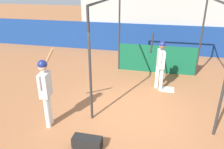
{
  "coord_description": "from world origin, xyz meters",
  "views": [
    {
      "loc": [
        0.68,
        -5.52,
        3.65
      ],
      "look_at": [
        -0.68,
        0.43,
        1.04
      ],
      "focal_mm": 35.0,
      "sensor_mm": 36.0,
      "label": 1
    }
  ],
  "objects": [
    {
      "name": "player_waiting",
      "position": [
        -2.11,
        -1.02,
        1.16
      ],
      "size": [
        0.53,
        0.7,
        2.15
      ],
      "rotation": [
        0.0,
        0.0,
        1.71
      ],
      "color": "white",
      "rests_on": "ground"
    },
    {
      "name": "outfield_wall",
      "position": [
        0.0,
        6.3,
        0.78
      ],
      "size": [
        24.0,
        0.12,
        1.56
      ],
      "color": "navy",
      "rests_on": "ground"
    },
    {
      "name": "equipment_bag",
      "position": [
        -0.81,
        -1.64,
        0.14
      ],
      "size": [
        0.7,
        0.28,
        0.28
      ],
      "color": "black",
      "rests_on": "ground"
    },
    {
      "name": "home_plate",
      "position": [
        1.08,
        1.89,
        0.01
      ],
      "size": [
        0.44,
        0.44,
        0.02
      ],
      "color": "white",
      "rests_on": "ground"
    },
    {
      "name": "batting_cage",
      "position": [
        0.57,
        2.68,
        1.37
      ],
      "size": [
        3.36,
        4.04,
        3.16
      ],
      "color": "#282828",
      "rests_on": "ground"
    },
    {
      "name": "bleacher_section",
      "position": [
        -0.0,
        8.36,
        1.82
      ],
      "size": [
        7.6,
        4.0,
        3.64
      ],
      "color": "#9E9E99",
      "rests_on": "ground"
    },
    {
      "name": "player_batter",
      "position": [
        0.72,
        1.9,
        1.09
      ],
      "size": [
        0.54,
        0.91,
        1.95
      ],
      "rotation": [
        0.0,
        0.0,
        1.73
      ],
      "color": "white",
      "rests_on": "ground"
    },
    {
      "name": "ground_plane",
      "position": [
        0.0,
        0.0,
        0.0
      ],
      "size": [
        60.0,
        60.0,
        0.0
      ],
      "primitive_type": "plane",
      "color": "#935B38"
    }
  ]
}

